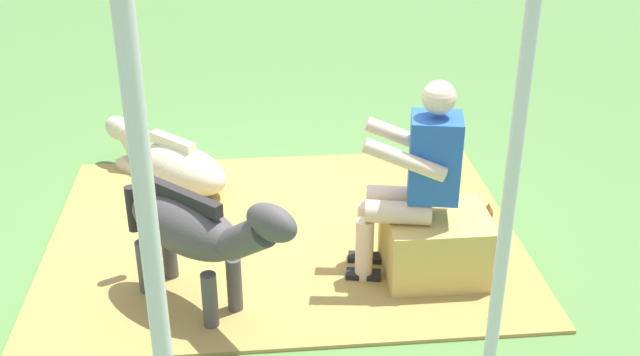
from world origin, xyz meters
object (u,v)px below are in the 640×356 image
(pony_standing, at_px, (195,230))
(soda_bottle, at_px, (487,220))
(tent_pole_left, at_px, (510,197))
(tent_pole_mid, at_px, (161,340))
(person_seated, at_px, (415,174))
(pony_lying, at_px, (173,164))
(hay_bale, at_px, (436,246))

(pony_standing, bearing_deg, soda_bottle, -161.38)
(tent_pole_left, height_order, tent_pole_mid, same)
(person_seated, bearing_deg, pony_lying, -41.36)
(tent_pole_mid, bearing_deg, person_seated, -120.06)
(person_seated, distance_m, tent_pole_left, 1.51)
(pony_standing, height_order, pony_lying, pony_standing)
(pony_standing, bearing_deg, hay_bale, -171.51)
(hay_bale, height_order, soda_bottle, hay_bale)
(person_seated, height_order, soda_bottle, person_seated)
(pony_lying, distance_m, tent_pole_left, 3.43)
(soda_bottle, distance_m, tent_pole_left, 2.22)
(pony_standing, distance_m, tent_pole_mid, 2.09)
(tent_pole_mid, bearing_deg, hay_bale, -123.34)
(tent_pole_left, xyz_separation_m, tent_pole_mid, (1.34, 0.80, 0.00))
(hay_bale, xyz_separation_m, person_seated, (0.16, -0.02, 0.50))
(hay_bale, xyz_separation_m, soda_bottle, (-0.47, -0.43, -0.09))
(person_seated, relative_size, pony_standing, 1.22)
(pony_lying, height_order, tent_pole_mid, tent_pole_mid)
(person_seated, xyz_separation_m, tent_pole_mid, (1.27, 2.19, 0.58))
(pony_lying, height_order, soda_bottle, pony_lying)
(soda_bottle, xyz_separation_m, tent_pole_left, (0.55, 1.80, 1.16))
(tent_pole_mid, bearing_deg, soda_bottle, -126.04)
(pony_standing, relative_size, tent_pole_mid, 0.42)
(pony_lying, bearing_deg, person_seated, 138.64)
(pony_lying, xyz_separation_m, tent_pole_left, (-1.67, 2.79, 1.10))
(pony_standing, height_order, tent_pole_left, tent_pole_left)
(pony_standing, relative_size, pony_lying, 0.94)
(hay_bale, distance_m, pony_lying, 2.26)
(hay_bale, bearing_deg, pony_standing, 8.49)
(tent_pole_left, bearing_deg, tent_pole_mid, 30.77)
(hay_bale, bearing_deg, tent_pole_left, 86.44)
(hay_bale, relative_size, pony_lying, 0.56)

